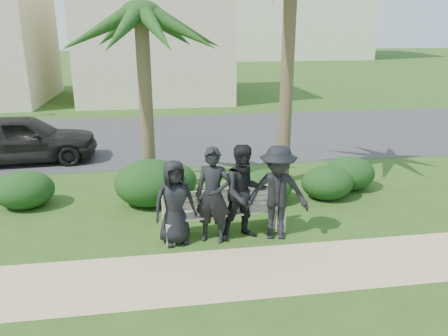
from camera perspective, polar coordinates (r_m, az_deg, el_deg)
The scene contains 17 objects.
ground at distance 8.93m, azimuth -1.05°, elevation -7.60°, with size 160.00×160.00×0.00m, color #294B15.
footpath at distance 7.36m, azimuth 0.93°, elevation -13.52°, with size 30.00×1.60×0.01m, color tan.
asphalt_street at distance 16.49m, azimuth -4.89°, elevation 4.24°, with size 160.00×8.00×0.01m, color #2D2D30.
stucco_bldg_right at distance 26.00m, azimuth -9.12°, elevation 17.15°, with size 8.40×8.40×7.30m.
park_bench at distance 8.52m, azimuth 0.04°, elevation -6.17°, with size 2.39×0.78×0.82m.
man_a at distance 8.02m, azimuth -6.47°, elevation -4.50°, with size 0.78×0.51×1.60m, color black.
man_b at distance 8.02m, azimuth -1.42°, elevation -3.59°, with size 0.66×0.43×1.81m, color black.
man_c at distance 8.12m, azimuth 2.69°, elevation -3.25°, with size 0.89×0.69×1.83m, color black.
man_d at distance 8.19m, azimuth 6.99°, elevation -3.25°, with size 1.17×0.67×1.82m, color black.
hedge_a at distance 10.69m, azimuth -24.67°, elevation -2.47°, with size 1.31×1.08×0.85m, color black.
hedge_b at distance 9.98m, azimuth -9.51°, elevation -1.75°, with size 1.64×1.35×1.07m, color black.
hedge_c at distance 10.22m, azimuth -7.60°, elevation -1.58°, with size 1.44×1.19×0.94m, color black.
hedge_d at distance 10.06m, azimuth 5.59°, elevation -2.29°, with size 1.21×1.00×0.79m, color black.
hedge_e at distance 10.52m, azimuth 13.34°, elevation -1.75°, with size 1.23×1.01×0.80m, color black.
hedge_f at distance 11.28m, azimuth 16.02°, elevation -0.55°, with size 1.29×1.06×0.84m, color black.
palm_left at distance 10.29m, azimuth -10.79°, elevation 19.04°, with size 3.00×3.00×5.06m.
car_a at distance 14.26m, azimuth -24.84°, elevation 3.49°, with size 1.70×4.22×1.44m, color black.
Camera 1 is at (-1.09, -8.00, 3.81)m, focal length 35.00 mm.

